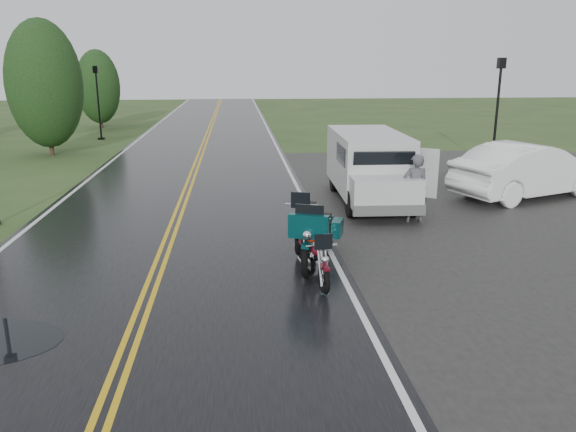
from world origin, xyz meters
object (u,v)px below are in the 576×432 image
Objects in this scene: motorcycle_teal at (308,246)px; lamp_post_far_left at (98,103)px; sedan_white at (529,171)px; motorcycle_red at (324,268)px; motorcycle_silver at (300,228)px; van_white at (352,180)px; lamp_post_far_right at (497,113)px; person_at_van at (415,189)px.

lamp_post_far_left reaches higher than motorcycle_teal.
sedan_white is 23.45m from lamp_post_far_left.
motorcycle_teal is (-0.21, 0.81, 0.18)m from motorcycle_red.
sedan_white is at bearing 59.04° from motorcycle_teal.
motorcycle_red is 0.46× the size of lamp_post_far_left.
motorcycle_silver is 0.57× the size of lamp_post_far_left.
motorcycle_teal is 4.93m from van_white.
motorcycle_teal is 1.07× the size of motorcycle_silver.
motorcycle_red is 25.22m from lamp_post_far_left.
motorcycle_red is 0.34× the size of van_white.
sedan_white is at bearing -104.07° from lamp_post_far_right.
person_at_van is at bearing 52.46° from motorcycle_silver.
lamp_post_far_right reaches higher than person_at_van.
lamp_post_far_left is at bearing 150.24° from lamp_post_far_right.
lamp_post_far_right reaches higher than motorcycle_silver.
motorcycle_silver is (-0.21, 2.23, 0.14)m from motorcycle_red.
van_white reaches higher than motorcycle_teal.
motorcycle_teal is 1.36× the size of person_at_van.
motorcycle_silver is 0.53× the size of lamp_post_far_right.
motorcycle_red is at bearing -68.42° from lamp_post_far_left.
motorcycle_teal is at bearing 108.09° from sedan_white.
van_white is at bearing -135.19° from lamp_post_far_right.
lamp_post_far_right is at bearing -124.74° from person_at_van.
motorcycle_teal is 24.38m from lamp_post_far_left.
motorcycle_red is at bearing 57.60° from person_at_van.
sedan_white is 1.18× the size of lamp_post_far_right.
motorcycle_red is 0.81× the size of motorcycle_silver.
lamp_post_far_left is at bearing 104.42° from motorcycle_red.
motorcycle_teal is at bearing 97.11° from motorcycle_red.
motorcycle_silver is at bearing -118.28° from van_white.
lamp_post_far_left is 0.92× the size of lamp_post_far_right.
lamp_post_far_right is at bearing 46.69° from van_white.
person_at_van is 22.45m from lamp_post_far_left.
sedan_white is at bearing 36.18° from motorcycle_red.
lamp_post_far_left is (-9.05, 21.18, 1.37)m from motorcycle_silver.
person_at_van is 10.13m from lamp_post_far_right.
lamp_post_far_left reaches higher than motorcycle_silver.
sedan_white reaches higher than motorcycle_silver.
motorcycle_silver is at bearing 88.17° from motorcycle_red.
motorcycle_silver reaches higher than motorcycle_red.
lamp_post_far_left is (-10.88, 18.03, 0.96)m from van_white.
motorcycle_teal is at bearing -68.17° from lamp_post_far_left.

